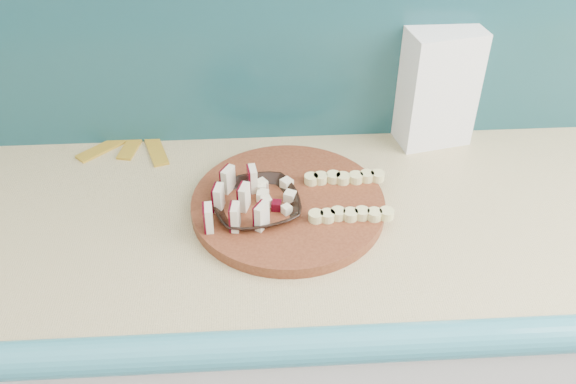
{
  "coord_description": "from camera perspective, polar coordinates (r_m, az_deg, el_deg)",
  "views": [
    {
      "loc": [
        0.2,
        0.59,
        1.71
      ],
      "look_at": [
        0.25,
        1.53,
        0.95
      ],
      "focal_mm": 40.0,
      "sensor_mm": 36.0,
      "label": 1
    }
  ],
  "objects": [
    {
      "name": "kitchen_counter",
      "position": [
        1.55,
        -5.8,
        -15.33
      ],
      "size": [
        2.2,
        0.63,
        0.91
      ],
      "color": "silver",
      "rests_on": "ground"
    },
    {
      "name": "backsplash",
      "position": [
        1.32,
        -7.52,
        14.0
      ],
      "size": [
        2.2,
        0.02,
        0.5
      ],
      "primitive_type": "cube",
      "color": "teal",
      "rests_on": "kitchen_counter"
    },
    {
      "name": "cutting_board",
      "position": [
        1.22,
        -0.0,
        -1.15
      ],
      "size": [
        0.37,
        0.37,
        0.02
      ],
      "primitive_type": "cylinder",
      "rotation": [
        0.0,
        0.0,
        -0.01
      ],
      "color": "#491E0F",
      "rests_on": "kitchen_counter"
    },
    {
      "name": "apple_wedges",
      "position": [
        1.18,
        -4.73,
        -0.73
      ],
      "size": [
        0.11,
        0.14,
        0.05
      ],
      "color": "beige",
      "rests_on": "cutting_board"
    },
    {
      "name": "apple_chunks",
      "position": [
        1.21,
        -1.09,
        -0.45
      ],
      "size": [
        0.05,
        0.06,
        0.02
      ],
      "color": "#F5EEC4",
      "rests_on": "cutting_board"
    },
    {
      "name": "banana_slices",
      "position": [
        1.22,
        5.28,
        -0.28
      ],
      "size": [
        0.16,
        0.14,
        0.02
      ],
      "color": "#DAD285",
      "rests_on": "cutting_board"
    },
    {
      "name": "brown_bowl",
      "position": [
        1.21,
        -2.85,
        -1.29
      ],
      "size": [
        0.19,
        0.19,
        0.04
      ],
      "primitive_type": "imported",
      "rotation": [
        0.0,
        0.0,
        0.21
      ],
      "color": "black",
      "rests_on": "kitchen_counter"
    },
    {
      "name": "flour_bag",
      "position": [
        1.4,
        13.04,
        9.22
      ],
      "size": [
        0.17,
        0.14,
        0.26
      ],
      "primitive_type": "cube",
      "rotation": [
        0.0,
        0.0,
        0.2
      ],
      "color": "white",
      "rests_on": "kitchen_counter"
    },
    {
      "name": "banana_peel",
      "position": [
        1.44,
        -13.64,
        4.17
      ],
      "size": [
        0.2,
        0.18,
        0.01
      ],
      "rotation": [
        0.0,
        0.0,
        -0.39
      ],
      "color": "gold",
      "rests_on": "kitchen_counter"
    }
  ]
}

